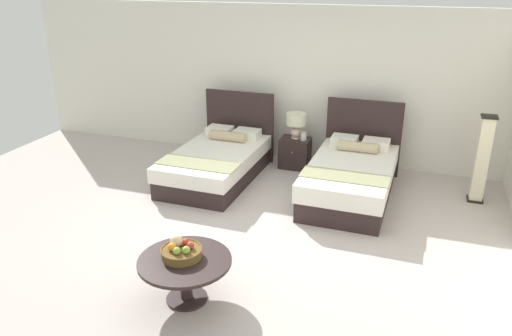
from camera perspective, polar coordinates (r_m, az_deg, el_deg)
ground_plane at (r=6.26m, az=-0.93°, el=-7.49°), size 10.12×9.28×0.02m
wall_back at (r=8.38m, az=5.61°, el=9.48°), size 10.12×0.12×2.55m
bed_near_window at (r=7.76m, az=-4.40°, el=0.83°), size 1.23×2.10×1.17m
bed_near_corner at (r=7.24m, az=10.87°, el=-0.92°), size 1.20×2.12×1.19m
nightstand at (r=8.20m, az=4.49°, el=1.75°), size 0.48×0.40×0.49m
table_lamp at (r=8.06m, az=4.63°, el=5.27°), size 0.32×0.32×0.41m
vase at (r=8.03m, az=5.47°, el=3.66°), size 0.10×0.10×0.14m
coffee_table at (r=4.96m, az=-8.13°, el=-11.28°), size 0.91×0.91×0.46m
fruit_bowl at (r=4.92m, az=-8.60°, el=-9.36°), size 0.41×0.41×0.20m
floor_lamp_corner at (r=7.51m, az=24.49°, el=0.88°), size 0.21×0.21×1.24m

